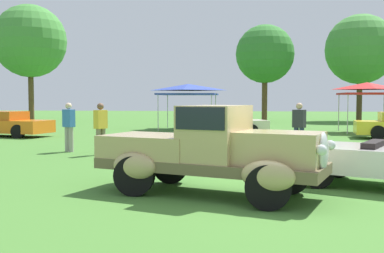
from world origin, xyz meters
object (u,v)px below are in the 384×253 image
object	(u,v)px
canopy_tent_center_field	(367,88)
show_car_orange	(6,124)
spectator_by_row	(69,125)
show_car_cream	(220,124)
spectator_between_cars	(299,126)
spectator_far_side	(101,127)
canopy_tent_left_field	(188,89)
feature_pickup_truck	(211,149)

from	to	relation	value
canopy_tent_center_field	show_car_orange	bearing A→B (deg)	-165.33
spectator_by_row	show_car_cream	bearing A→B (deg)	55.24
show_car_orange	spectator_between_cars	bearing A→B (deg)	-21.41
spectator_far_side	canopy_tent_center_field	size ratio (longest dim) A/B	0.62
show_car_orange	spectator_far_side	bearing A→B (deg)	-43.43
show_car_orange	canopy_tent_center_field	world-z (taller)	canopy_tent_center_field
canopy_tent_left_field	canopy_tent_center_field	distance (m)	10.01
feature_pickup_truck	canopy_tent_center_field	distance (m)	18.53
show_car_cream	spectator_between_cars	world-z (taller)	spectator_between_cars
show_car_orange	spectator_by_row	bearing A→B (deg)	-46.42
spectator_by_row	canopy_tent_center_field	world-z (taller)	canopy_tent_center_field
spectator_far_side	canopy_tent_left_field	distance (m)	12.99
feature_pickup_truck	spectator_far_side	world-z (taller)	feature_pickup_truck
show_car_orange	spectator_by_row	xyz separation A→B (m)	(5.62, -5.91, 0.31)
spectator_by_row	spectator_between_cars	bearing A→B (deg)	4.66
show_car_orange	canopy_tent_left_field	size ratio (longest dim) A/B	1.39
show_car_orange	canopy_tent_left_field	bearing A→B (deg)	37.47
spectator_between_cars	canopy_tent_left_field	world-z (taller)	canopy_tent_left_field
show_car_orange	show_car_cream	xyz separation A→B (m)	(10.39, 0.96, -0.00)
spectator_between_cars	canopy_tent_center_field	bearing A→B (deg)	65.38
feature_pickup_truck	show_car_cream	size ratio (longest dim) A/B	0.98
feature_pickup_truck	spectator_by_row	xyz separation A→B (m)	(-5.46, 6.48, 0.05)
spectator_between_cars	canopy_tent_center_field	xyz separation A→B (m)	(4.58, 9.99, 1.51)
show_car_cream	canopy_tent_center_field	bearing A→B (deg)	26.23
spectator_by_row	canopy_tent_center_field	distance (m)	16.40
show_car_cream	spectator_by_row	world-z (taller)	spectator_by_row
spectator_by_row	canopy_tent_left_field	bearing A→B (deg)	78.35
feature_pickup_truck	show_car_cream	xyz separation A→B (m)	(-0.69, 13.35, -0.27)
show_car_orange	canopy_tent_left_field	world-z (taller)	canopy_tent_left_field
feature_pickup_truck	show_car_orange	bearing A→B (deg)	131.81
spectator_by_row	spectator_far_side	size ratio (longest dim) A/B	1.00
canopy_tent_center_field	spectator_by_row	bearing A→B (deg)	-139.40
spectator_between_cars	canopy_tent_center_field	size ratio (longest dim) A/B	0.62
show_car_cream	spectator_far_side	xyz separation A→B (m)	(-3.40, -7.58, 0.31)
feature_pickup_truck	show_car_cream	bearing A→B (deg)	92.98
spectator_between_cars	canopy_tent_left_field	distance (m)	12.76
spectator_far_side	canopy_tent_center_field	bearing A→B (deg)	45.78
canopy_tent_left_field	canopy_tent_center_field	xyz separation A→B (m)	(9.90, -1.51, -0.00)
show_car_orange	spectator_far_side	distance (m)	9.63
canopy_tent_left_field	show_car_orange	bearing A→B (deg)	-142.53
show_car_cream	spectator_by_row	xyz separation A→B (m)	(-4.77, -6.87, 0.31)
canopy_tent_center_field	canopy_tent_left_field	bearing A→B (deg)	171.32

